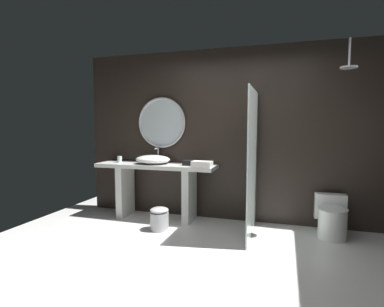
# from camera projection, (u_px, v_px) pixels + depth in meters

# --- Properties ---
(ground_plane) EXTENTS (5.76, 5.76, 0.00)m
(ground_plane) POSITION_uv_depth(u_px,v_px,m) (197.00, 276.00, 2.91)
(ground_plane) COLOR silver
(back_wall_panel) EXTENTS (4.80, 0.10, 2.60)m
(back_wall_panel) POSITION_uv_depth(u_px,v_px,m) (232.00, 135.00, 4.60)
(back_wall_panel) COLOR black
(back_wall_panel) RESTS_ON ground_plane
(vanity_counter) EXTENTS (1.88, 0.50, 0.86)m
(vanity_counter) POSITION_uv_depth(u_px,v_px,m) (156.00, 181.00, 4.69)
(vanity_counter) COLOR silver
(vanity_counter) RESTS_ON ground_plane
(vessel_sink) EXTENTS (0.54, 0.45, 0.24)m
(vessel_sink) POSITION_uv_depth(u_px,v_px,m) (153.00, 159.00, 4.67)
(vessel_sink) COLOR white
(vessel_sink) RESTS_ON vanity_counter
(tumbler_cup) EXTENTS (0.07, 0.07, 0.10)m
(tumbler_cup) POSITION_uv_depth(u_px,v_px,m) (120.00, 159.00, 4.86)
(tumbler_cup) COLOR silver
(tumbler_cup) RESTS_ON vanity_counter
(tissue_box) EXTENTS (0.16, 0.13, 0.07)m
(tissue_box) POSITION_uv_depth(u_px,v_px,m) (189.00, 163.00, 4.49)
(tissue_box) COLOR black
(tissue_box) RESTS_ON vanity_counter
(round_wall_mirror) EXTENTS (0.81, 0.04, 0.81)m
(round_wall_mirror) POSITION_uv_depth(u_px,v_px,m) (162.00, 123.00, 4.83)
(round_wall_mirror) COLOR #B7B7BC
(shower_glass_panel) EXTENTS (0.02, 1.11, 1.91)m
(shower_glass_panel) POSITION_uv_depth(u_px,v_px,m) (252.00, 163.00, 3.95)
(shower_glass_panel) COLOR silver
(shower_glass_panel) RESTS_ON ground_plane
(rain_shower_head) EXTENTS (0.20, 0.20, 0.36)m
(rain_shower_head) POSITION_uv_depth(u_px,v_px,m) (349.00, 64.00, 3.64)
(rain_shower_head) COLOR #B7B7BC
(toilet) EXTENTS (0.40, 0.52, 0.53)m
(toilet) POSITION_uv_depth(u_px,v_px,m) (332.00, 218.00, 3.92)
(toilet) COLOR white
(toilet) RESTS_ON ground_plane
(waste_bin) EXTENTS (0.26, 0.26, 0.32)m
(waste_bin) POSITION_uv_depth(u_px,v_px,m) (159.00, 219.00, 4.18)
(waste_bin) COLOR #B7B7BC
(waste_bin) RESTS_ON ground_plane
(folded_hand_towel) EXTENTS (0.29, 0.19, 0.09)m
(folded_hand_towel) POSITION_uv_depth(u_px,v_px,m) (202.00, 164.00, 4.29)
(folded_hand_towel) COLOR silver
(folded_hand_towel) RESTS_ON vanity_counter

